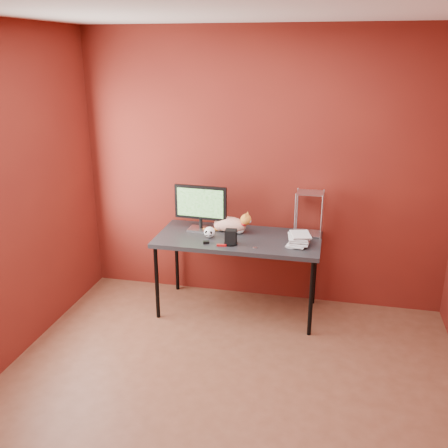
% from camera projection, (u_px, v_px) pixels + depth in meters
% --- Properties ---
extents(room, '(3.52, 3.52, 2.61)m').
position_uv_depth(room, '(221.00, 210.00, 3.05)').
color(room, '#5A301E').
rests_on(room, ground).
extents(desk, '(1.50, 0.70, 0.75)m').
position_uv_depth(desk, '(238.00, 242.00, 4.59)').
color(desk, black).
rests_on(desk, ground).
extents(monitor, '(0.50, 0.17, 0.44)m').
position_uv_depth(monitor, '(201.00, 206.00, 4.68)').
color(monitor, '#BABABF').
rests_on(monitor, desk).
extents(cat, '(0.47, 0.23, 0.22)m').
position_uv_depth(cat, '(231.00, 224.00, 4.68)').
color(cat, '#BF5028').
rests_on(cat, desk).
extents(skull_mug, '(0.10, 0.10, 0.10)m').
position_uv_depth(skull_mug, '(210.00, 232.00, 4.55)').
color(skull_mug, white).
rests_on(skull_mug, desk).
extents(speaker, '(0.12, 0.12, 0.14)m').
position_uv_depth(speaker, '(231.00, 238.00, 4.38)').
color(speaker, black).
rests_on(speaker, desk).
extents(book_stack, '(0.21, 0.25, 1.10)m').
position_uv_depth(book_stack, '(292.00, 183.00, 4.24)').
color(book_stack, beige).
rests_on(book_stack, desk).
extents(wire_rack, '(0.25, 0.21, 0.41)m').
position_uv_depth(wire_rack, '(309.00, 213.00, 4.58)').
color(wire_rack, '#BABABF').
rests_on(wire_rack, desk).
extents(pocket_knife, '(0.09, 0.03, 0.02)m').
position_uv_depth(pocket_knife, '(222.00, 245.00, 4.36)').
color(pocket_knife, '#960B0D').
rests_on(pocket_knife, desk).
extents(black_gadget, '(0.06, 0.05, 0.03)m').
position_uv_depth(black_gadget, '(206.00, 242.00, 4.42)').
color(black_gadget, black).
rests_on(black_gadget, desk).
extents(washer, '(0.04, 0.04, 0.00)m').
position_uv_depth(washer, '(255.00, 248.00, 4.33)').
color(washer, '#BABABF').
rests_on(washer, desk).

